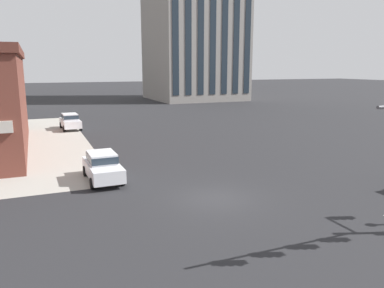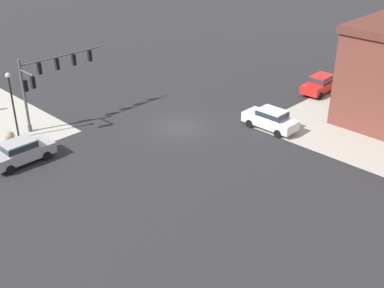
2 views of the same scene
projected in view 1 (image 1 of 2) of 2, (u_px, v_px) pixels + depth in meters
The scene contains 3 objects.
ground_plane at pixel (215, 198), 19.41m from camera, with size 320.00×320.00×0.00m, color #262628.
car_main_northbound_far at pixel (70, 121), 40.81m from camera, with size 2.05×4.48×1.68m.
car_main_southbound_near at pixel (102, 165), 22.28m from camera, with size 1.94×4.42×1.68m.
Camera 1 is at (-8.19, -16.59, 6.59)m, focal length 35.42 mm.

